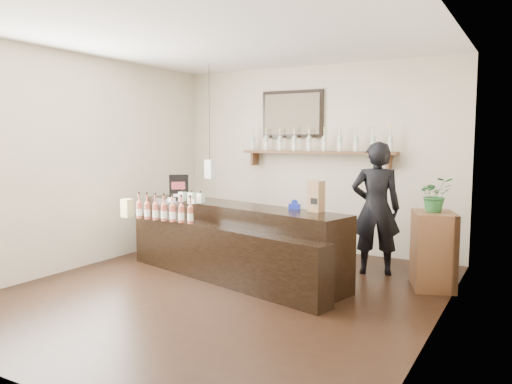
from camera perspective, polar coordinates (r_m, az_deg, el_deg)
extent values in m
plane|color=black|center=(5.71, -3.62, -11.20)|extent=(5.00, 5.00, 0.00)
plane|color=beige|center=(7.68, 6.60, 3.81)|extent=(4.50, 0.00, 4.50)
plane|color=beige|center=(3.65, -25.80, 0.87)|extent=(4.50, 0.00, 4.50)
plane|color=beige|center=(6.96, -19.42, 3.29)|extent=(0.00, 5.00, 5.00)
plane|color=beige|center=(4.63, 20.25, 2.06)|extent=(0.00, 5.00, 5.00)
plane|color=white|center=(5.57, -3.82, 17.50)|extent=(5.00, 5.00, 0.00)
cube|color=brown|center=(7.52, 6.93, 4.52)|extent=(2.40, 0.25, 0.04)
cube|color=brown|center=(8.03, -0.15, 3.80)|extent=(0.04, 0.20, 0.20)
cube|color=brown|center=(7.20, 14.97, 3.34)|extent=(0.04, 0.20, 0.20)
cube|color=black|center=(7.80, 4.18, 8.86)|extent=(1.02, 0.04, 0.72)
cube|color=#3F3728|center=(7.78, 4.10, 8.87)|extent=(0.92, 0.01, 0.62)
cube|color=white|center=(7.53, -5.30, 2.64)|extent=(0.12, 0.12, 0.28)
cylinder|color=black|center=(7.52, -5.36, 9.07)|extent=(0.01, 0.01, 1.41)
cylinder|color=beige|center=(8.00, -0.38, 5.52)|extent=(0.07, 0.07, 0.20)
cone|color=beige|center=(8.00, -0.38, 6.43)|extent=(0.07, 0.07, 0.05)
cylinder|color=beige|center=(8.00, -0.38, 6.86)|extent=(0.02, 0.02, 0.07)
cylinder|color=gold|center=(8.00, -0.38, 7.20)|extent=(0.03, 0.03, 0.02)
cylinder|color=white|center=(8.00, -0.38, 5.38)|extent=(0.07, 0.07, 0.09)
cylinder|color=beige|center=(7.88, 1.17, 5.52)|extent=(0.07, 0.07, 0.20)
cone|color=beige|center=(7.88, 1.17, 6.44)|extent=(0.07, 0.07, 0.05)
cylinder|color=beige|center=(7.88, 1.17, 6.88)|extent=(0.02, 0.02, 0.07)
cylinder|color=gold|center=(7.89, 1.17, 7.22)|extent=(0.03, 0.03, 0.02)
cylinder|color=white|center=(7.88, 1.17, 5.37)|extent=(0.07, 0.07, 0.09)
cylinder|color=beige|center=(7.77, 2.76, 5.50)|extent=(0.07, 0.07, 0.20)
cone|color=beige|center=(7.77, 2.76, 6.44)|extent=(0.07, 0.07, 0.05)
cylinder|color=beige|center=(7.77, 2.76, 6.88)|extent=(0.02, 0.02, 0.07)
cylinder|color=gold|center=(7.77, 2.77, 7.23)|extent=(0.03, 0.03, 0.02)
cylinder|color=white|center=(7.77, 2.76, 5.35)|extent=(0.07, 0.07, 0.09)
cylinder|color=beige|center=(7.66, 4.40, 5.49)|extent=(0.07, 0.07, 0.20)
cone|color=beige|center=(7.66, 4.40, 6.44)|extent=(0.07, 0.07, 0.05)
cylinder|color=beige|center=(7.66, 4.41, 6.88)|extent=(0.02, 0.02, 0.07)
cylinder|color=gold|center=(7.66, 4.41, 7.24)|extent=(0.03, 0.03, 0.02)
cylinder|color=white|center=(7.66, 4.39, 5.33)|extent=(0.07, 0.07, 0.09)
cylinder|color=beige|center=(7.56, 6.08, 5.46)|extent=(0.07, 0.07, 0.20)
cone|color=beige|center=(7.56, 6.09, 6.43)|extent=(0.07, 0.07, 0.05)
cylinder|color=beige|center=(7.56, 6.09, 6.88)|extent=(0.02, 0.02, 0.07)
cylinder|color=gold|center=(7.56, 6.10, 7.24)|extent=(0.03, 0.03, 0.02)
cylinder|color=white|center=(7.56, 6.08, 5.31)|extent=(0.07, 0.07, 0.09)
cylinder|color=beige|center=(7.47, 7.81, 5.44)|extent=(0.07, 0.07, 0.20)
cone|color=beige|center=(7.47, 7.82, 6.41)|extent=(0.07, 0.07, 0.05)
cylinder|color=beige|center=(7.47, 7.83, 6.87)|extent=(0.02, 0.02, 0.07)
cylinder|color=gold|center=(7.47, 7.83, 7.23)|extent=(0.03, 0.03, 0.02)
cylinder|color=white|center=(7.47, 7.80, 5.28)|extent=(0.07, 0.07, 0.09)
cylinder|color=beige|center=(7.38, 9.58, 5.40)|extent=(0.07, 0.07, 0.20)
cone|color=beige|center=(7.38, 9.59, 6.39)|extent=(0.07, 0.07, 0.05)
cylinder|color=beige|center=(7.38, 9.60, 6.85)|extent=(0.02, 0.02, 0.07)
cylinder|color=gold|center=(7.38, 9.61, 7.22)|extent=(0.03, 0.03, 0.02)
cylinder|color=white|center=(7.38, 9.57, 5.24)|extent=(0.07, 0.07, 0.09)
cylinder|color=beige|center=(7.30, 11.39, 5.36)|extent=(0.07, 0.07, 0.20)
cone|color=beige|center=(7.30, 11.41, 6.36)|extent=(0.07, 0.07, 0.05)
cylinder|color=beige|center=(7.30, 11.42, 6.83)|extent=(0.02, 0.02, 0.07)
cylinder|color=gold|center=(7.30, 11.42, 7.20)|extent=(0.03, 0.03, 0.02)
cylinder|color=white|center=(7.30, 11.38, 5.20)|extent=(0.07, 0.07, 0.09)
cylinder|color=beige|center=(7.23, 13.23, 5.32)|extent=(0.07, 0.07, 0.20)
cone|color=beige|center=(7.23, 13.26, 6.32)|extent=(0.07, 0.07, 0.05)
cylinder|color=beige|center=(7.23, 13.27, 6.80)|extent=(0.02, 0.02, 0.07)
cylinder|color=gold|center=(7.23, 13.28, 7.17)|extent=(0.03, 0.03, 0.02)
cylinder|color=white|center=(7.23, 13.23, 5.15)|extent=(0.07, 0.07, 0.09)
cylinder|color=beige|center=(7.16, 15.12, 5.26)|extent=(0.07, 0.07, 0.20)
cone|color=beige|center=(7.16, 15.14, 6.28)|extent=(0.07, 0.07, 0.05)
cylinder|color=beige|center=(7.16, 15.16, 6.76)|extent=(0.02, 0.02, 0.07)
cylinder|color=gold|center=(7.16, 15.17, 7.13)|extent=(0.03, 0.03, 0.02)
cylinder|color=white|center=(7.16, 15.11, 5.10)|extent=(0.07, 0.07, 0.09)
cube|color=black|center=(6.32, -2.15, -5.41)|extent=(3.18, 1.32, 0.88)
cube|color=black|center=(6.00, -4.26, -7.08)|extent=(3.11, 1.06, 0.67)
cube|color=white|center=(6.58, -9.62, -0.92)|extent=(0.10, 0.04, 0.05)
cube|color=white|center=(6.39, -7.37, -1.10)|extent=(0.10, 0.04, 0.05)
cube|color=#D7D783|center=(6.83, -14.52, -2.29)|extent=(0.12, 0.12, 0.12)
cube|color=#D7D783|center=(6.82, -14.54, -1.29)|extent=(0.12, 0.12, 0.12)
cube|color=beige|center=(6.76, -9.39, -0.45)|extent=(0.08, 0.08, 0.13)
cube|color=beige|center=(6.73, -9.62, -0.49)|extent=(0.07, 0.00, 0.06)
cylinder|color=black|center=(6.75, -9.40, 0.18)|extent=(0.02, 0.02, 0.03)
cube|color=beige|center=(6.67, -8.41, -0.52)|extent=(0.08, 0.08, 0.13)
cube|color=beige|center=(6.63, -8.63, -0.56)|extent=(0.07, 0.00, 0.06)
cylinder|color=black|center=(6.66, -8.42, 0.12)|extent=(0.02, 0.02, 0.03)
cube|color=beige|center=(6.58, -7.39, -0.60)|extent=(0.08, 0.08, 0.13)
cube|color=beige|center=(6.54, -7.61, -0.63)|extent=(0.07, 0.00, 0.06)
cylinder|color=black|center=(6.57, -7.40, 0.05)|extent=(0.02, 0.02, 0.03)
cube|color=beige|center=(6.49, -6.35, -0.67)|extent=(0.08, 0.08, 0.13)
cube|color=beige|center=(6.46, -6.56, -0.71)|extent=(0.07, 0.00, 0.06)
cylinder|color=black|center=(6.48, -6.35, -0.01)|extent=(0.02, 0.02, 0.03)
cylinder|color=#B5533D|center=(6.68, -13.22, -2.08)|extent=(0.07, 0.07, 0.20)
cone|color=#B5533D|center=(6.67, -13.24, -1.00)|extent=(0.07, 0.07, 0.05)
cylinder|color=#B5533D|center=(6.66, -13.25, -0.49)|extent=(0.02, 0.02, 0.07)
cylinder|color=black|center=(6.66, -13.26, -0.08)|extent=(0.03, 0.03, 0.02)
cylinder|color=white|center=(6.69, -13.21, -2.25)|extent=(0.07, 0.07, 0.09)
cylinder|color=#B5533D|center=(6.59, -12.33, -2.17)|extent=(0.07, 0.07, 0.20)
cone|color=#B5533D|center=(6.57, -12.35, -1.07)|extent=(0.07, 0.07, 0.05)
cylinder|color=#B5533D|center=(6.57, -12.37, -0.56)|extent=(0.02, 0.02, 0.07)
cylinder|color=black|center=(6.56, -12.38, -0.15)|extent=(0.03, 0.03, 0.02)
cylinder|color=white|center=(6.59, -12.33, -2.35)|extent=(0.07, 0.07, 0.09)
cylinder|color=#B5533D|center=(6.50, -11.42, -2.26)|extent=(0.07, 0.07, 0.20)
cone|color=#B5533D|center=(6.48, -11.44, -1.15)|extent=(0.07, 0.07, 0.05)
cylinder|color=#B5533D|center=(6.48, -11.45, -0.63)|extent=(0.02, 0.02, 0.07)
cylinder|color=black|center=(6.47, -11.46, -0.21)|extent=(0.03, 0.03, 0.02)
cylinder|color=white|center=(6.50, -11.41, -2.44)|extent=(0.07, 0.07, 0.09)
cylinder|color=#B5533D|center=(6.41, -10.48, -2.36)|extent=(0.07, 0.07, 0.20)
cone|color=#B5533D|center=(6.39, -10.50, -1.23)|extent=(0.07, 0.07, 0.05)
cylinder|color=#B5533D|center=(6.39, -10.51, -0.70)|extent=(0.02, 0.02, 0.07)
cylinder|color=black|center=(6.38, -10.52, -0.28)|extent=(0.03, 0.03, 0.02)
cylinder|color=white|center=(6.41, -10.48, -2.54)|extent=(0.07, 0.07, 0.09)
cylinder|color=#B5533D|center=(6.32, -9.52, -2.46)|extent=(0.07, 0.07, 0.20)
cone|color=#B5533D|center=(6.31, -9.54, -1.32)|extent=(0.07, 0.07, 0.05)
cylinder|color=#B5533D|center=(6.30, -9.55, -0.77)|extent=(0.02, 0.02, 0.07)
cylinder|color=black|center=(6.29, -9.56, -0.35)|extent=(0.03, 0.03, 0.02)
cylinder|color=white|center=(6.33, -9.52, -2.64)|extent=(0.07, 0.07, 0.09)
cylinder|color=#B5533D|center=(6.24, -8.53, -2.56)|extent=(0.07, 0.07, 0.20)
cone|color=#B5533D|center=(6.22, -8.55, -1.40)|extent=(0.07, 0.07, 0.05)
cylinder|color=#B5533D|center=(6.21, -8.56, -0.85)|extent=(0.02, 0.02, 0.07)
cylinder|color=black|center=(6.21, -8.56, -0.42)|extent=(0.03, 0.03, 0.02)
cylinder|color=white|center=(6.24, -8.53, -2.74)|extent=(0.07, 0.07, 0.09)
cylinder|color=#B5533D|center=(6.15, -7.51, -2.66)|extent=(0.07, 0.07, 0.20)
cone|color=#B5533D|center=(6.14, -7.53, -1.49)|extent=(0.07, 0.07, 0.05)
cylinder|color=#B5533D|center=(6.13, -7.54, -0.93)|extent=(0.02, 0.02, 0.07)
cylinder|color=black|center=(6.12, -7.54, -0.49)|extent=(0.03, 0.03, 0.02)
cylinder|color=white|center=(6.16, -7.51, -2.85)|extent=(0.07, 0.07, 0.09)
cube|color=black|center=(6.69, -8.81, 0.48)|extent=(0.22, 0.16, 0.35)
cube|color=#99373A|center=(6.68, -8.88, 0.73)|extent=(0.15, 0.11, 0.10)
cube|color=white|center=(6.69, -8.86, -0.38)|extent=(0.15, 0.11, 0.04)
cube|color=olive|center=(5.65, 6.90, -0.48)|extent=(0.19, 0.16, 0.35)
cube|color=black|center=(5.60, 6.64, -1.06)|extent=(0.10, 0.03, 0.07)
cube|color=#1929AF|center=(5.85, 4.43, -1.67)|extent=(0.14, 0.07, 0.06)
cylinder|color=#1929AF|center=(5.85, 4.43, -1.22)|extent=(0.08, 0.04, 0.07)
cube|color=brown|center=(6.07, 19.59, -6.26)|extent=(0.61, 0.71, 0.87)
imported|color=#27622D|center=(5.97, 19.80, -0.28)|extent=(0.47, 0.45, 0.40)
imported|color=black|center=(6.40, 13.56, -0.87)|extent=(0.80, 0.66, 1.88)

